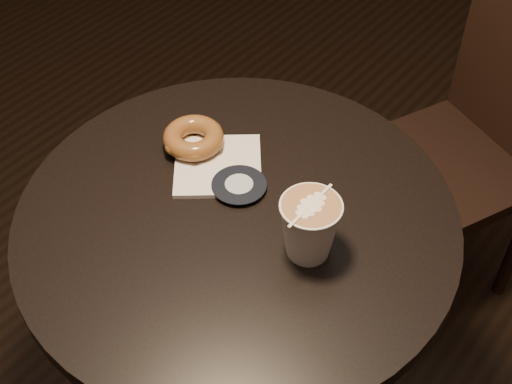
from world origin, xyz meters
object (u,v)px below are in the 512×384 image
doughnut (193,138)px  pastry_bag (218,165)px  latte_cup (309,229)px  chair (482,123)px  cafe_table (239,289)px

doughnut → pastry_bag: bearing=-9.1°
doughnut → latte_cup: bearing=-12.5°
doughnut → latte_cup: 0.29m
chair → pastry_bag: (-0.22, -0.67, 0.25)m
chair → latte_cup: size_ratio=8.99×
chair → pastry_bag: 0.74m
cafe_table → pastry_bag: pastry_bag is taller
latte_cup → doughnut: bearing=167.5°
cafe_table → doughnut: doughnut is taller
cafe_table → latte_cup: bearing=3.8°
cafe_table → latte_cup: (0.13, 0.01, 0.25)m
cafe_table → chair: 0.74m
cafe_table → doughnut: (-0.15, 0.07, 0.22)m
chair → doughnut: (-0.28, -0.66, 0.27)m
latte_cup → cafe_table: bearing=-176.2°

